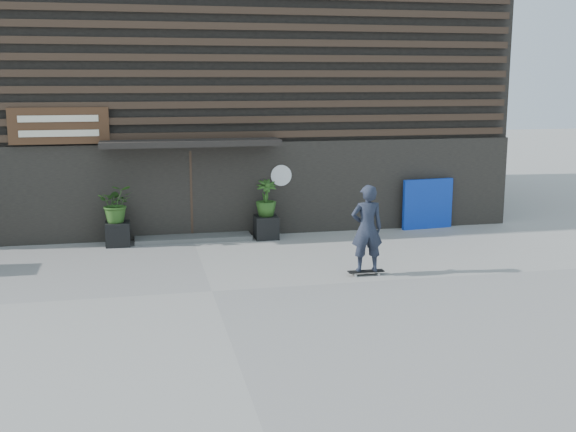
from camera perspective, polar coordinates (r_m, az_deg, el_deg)
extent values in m
plane|color=gray|center=(14.09, -6.18, -6.08)|extent=(80.00, 80.00, 0.00)
cube|color=#50504D|center=(18.51, -7.69, -1.77)|extent=(3.00, 0.80, 0.12)
cube|color=black|center=(18.22, -13.62, -1.42)|extent=(0.60, 0.60, 0.60)
imported|color=#2D591E|center=(18.07, -13.73, 1.00)|extent=(0.86, 0.75, 0.96)
cube|color=black|center=(18.50, -1.78, -0.92)|extent=(0.60, 0.60, 0.60)
imported|color=#2D591E|center=(18.35, -1.79, 1.46)|extent=(0.54, 0.54, 0.96)
cube|color=#0C2DA4|center=(20.04, 11.24, 0.97)|extent=(1.50, 0.28, 1.40)
cube|color=black|center=(23.44, -9.01, 10.59)|extent=(18.00, 10.00, 8.00)
cube|color=black|center=(18.62, -7.86, 2.03)|extent=(18.00, 0.12, 2.50)
cube|color=#38281E|center=(18.39, -7.97, 6.47)|extent=(17.60, 0.08, 0.18)
cube|color=#38281E|center=(18.36, -8.00, 7.69)|extent=(17.60, 0.08, 0.18)
cube|color=#38281E|center=(18.34, -8.03, 8.91)|extent=(17.60, 0.08, 0.18)
cube|color=#38281E|center=(18.33, -8.07, 10.14)|extent=(17.60, 0.08, 0.18)
cube|color=#38281E|center=(18.33, -8.10, 11.36)|extent=(17.60, 0.08, 0.18)
cube|color=#38281E|center=(18.34, -8.14, 12.59)|extent=(17.60, 0.08, 0.18)
cube|color=#38281E|center=(18.36, -8.17, 13.81)|extent=(17.60, 0.08, 0.18)
cube|color=#38281E|center=(18.38, -8.20, 15.03)|extent=(17.60, 0.08, 0.18)
cube|color=#38281E|center=(18.41, -8.24, 16.25)|extent=(17.60, 0.08, 0.18)
cube|color=black|center=(18.02, -7.86, 5.90)|extent=(4.50, 1.00, 0.15)
cube|color=black|center=(18.79, -7.89, 1.80)|extent=(2.40, 0.30, 2.30)
cube|color=#38281E|center=(18.61, -7.85, 1.72)|extent=(0.06, 0.10, 2.30)
cube|color=#472B19|center=(18.33, -18.07, 6.96)|extent=(2.40, 0.10, 0.90)
cube|color=beige|center=(18.25, -18.12, 7.51)|extent=(1.90, 0.02, 0.16)
cube|color=beige|center=(18.28, -18.06, 6.38)|extent=(1.90, 0.02, 0.16)
cylinder|color=white|center=(18.81, -0.56, 3.31)|extent=(0.56, 0.03, 0.56)
cube|color=black|center=(15.20, 6.34, -4.47)|extent=(0.78, 0.20, 0.02)
cylinder|color=#AFAFAA|center=(15.05, 5.51, -4.85)|extent=(0.06, 0.03, 0.06)
cylinder|color=#ADADA8|center=(15.23, 5.28, -4.65)|extent=(0.06, 0.03, 0.06)
cylinder|color=#A2A39E|center=(15.21, 7.38, -4.71)|extent=(0.06, 0.03, 0.06)
cylinder|color=#B6B6B1|center=(15.39, 7.13, -4.52)|extent=(0.06, 0.03, 0.06)
imported|color=#1A1F2F|center=(14.98, 6.41, -0.99)|extent=(0.71, 0.49, 1.87)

